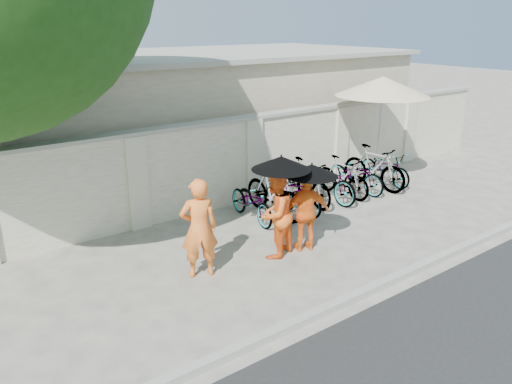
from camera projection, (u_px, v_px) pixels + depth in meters
ground at (265, 268)px, 8.96m from camera, size 80.00×80.00×0.00m
kerb at (332, 307)px, 7.65m from camera, size 40.00×0.16×0.12m
compound_wall at (215, 166)px, 11.63m from camera, size 20.00×0.30×2.00m
building_behind at (175, 113)px, 14.88m from camera, size 14.00×6.00×3.20m
monk_left at (199, 228)px, 8.45m from camera, size 0.75×0.62×1.77m
monk_center at (275, 214)px, 9.20m from camera, size 0.98×0.87×1.67m
parasol_center at (281, 163)px, 8.84m from camera, size 1.07×1.07×1.00m
monk_right at (306, 213)px, 9.47m from camera, size 0.97×0.67×1.53m
parasol_right at (312, 170)px, 9.14m from camera, size 0.98×0.98×0.87m
patio_umbrella at (383, 87)px, 12.75m from camera, size 2.91×2.91×2.87m
bike_0 at (252, 201)px, 10.99m from camera, size 0.75×1.74×0.89m
bike_1 at (273, 192)px, 11.21m from camera, size 0.58×1.92×1.15m
bike_2 at (293, 191)px, 11.53m from camera, size 0.72×1.91×0.99m
bike_3 at (306, 182)px, 11.95m from camera, size 0.63×1.87×1.11m
bike_4 at (325, 180)px, 12.21m from camera, size 0.81×2.00×1.03m
bike_5 at (342, 177)px, 12.49m from camera, size 0.58×1.71×1.01m
bike_6 at (356, 174)px, 12.86m from camera, size 0.71×1.80×0.93m
bike_7 at (374, 167)px, 13.05m from camera, size 0.74×1.95×1.14m
bike_8 at (385, 168)px, 13.47m from camera, size 0.67×1.74×0.90m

